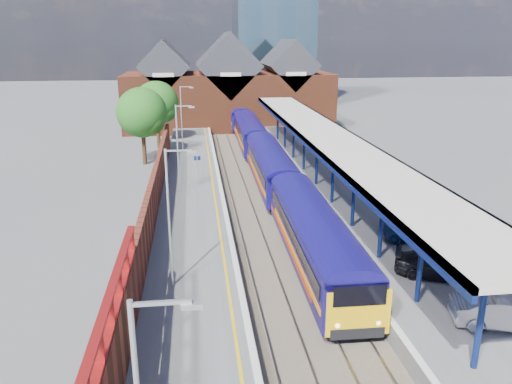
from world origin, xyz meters
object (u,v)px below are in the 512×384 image
at_px(lamp_post_c, 179,143).
at_px(train, 259,146).
at_px(parked_car_silver, 505,312).
at_px(platform_sign, 197,165).
at_px(lamp_post_d, 183,114).
at_px(lamp_post_b, 172,210).
at_px(parked_car_dark, 439,265).
at_px(parked_car_blue, 419,231).

bearing_deg(lamp_post_c, train, 56.63).
xyz_separation_m(lamp_post_c, parked_car_silver, (14.11, -21.53, -3.27)).
xyz_separation_m(lamp_post_c, platform_sign, (1.36, 2.00, -2.30)).
height_order(lamp_post_d, platform_sign, lamp_post_d).
height_order(lamp_post_b, lamp_post_c, same).
bearing_deg(parked_car_silver, parked_car_dark, 22.02).
bearing_deg(train, lamp_post_c, -123.37).
bearing_deg(lamp_post_b, parked_car_silver, -21.40).
distance_m(lamp_post_b, lamp_post_d, 32.00).
distance_m(lamp_post_d, platform_sign, 14.25).
distance_m(train, parked_car_silver, 34.04).
relative_size(train, lamp_post_c, 9.42).
bearing_deg(lamp_post_b, lamp_post_c, 90.00).
bearing_deg(train, lamp_post_b, -105.71).
relative_size(lamp_post_c, parked_car_dark, 1.56).
distance_m(train, parked_car_blue, 24.84).
relative_size(lamp_post_c, platform_sign, 2.80).
bearing_deg(parked_car_blue, lamp_post_c, 66.45).
height_order(train, platform_sign, platform_sign).
distance_m(lamp_post_c, lamp_post_d, 16.00).
bearing_deg(parked_car_blue, train, 31.56).
height_order(lamp_post_b, lamp_post_d, same).
xyz_separation_m(lamp_post_d, parked_car_blue, (14.62, -27.97, -3.40)).
xyz_separation_m(lamp_post_d, platform_sign, (1.36, -14.00, -2.30)).
distance_m(train, lamp_post_c, 14.57).
xyz_separation_m(lamp_post_b, parked_car_silver, (14.11, -5.53, -3.27)).
bearing_deg(lamp_post_c, platform_sign, 55.74).
height_order(parked_car_dark, parked_car_blue, parked_car_dark).
distance_m(lamp_post_b, parked_car_dark, 13.98).
distance_m(train, parked_car_dark, 29.24).
distance_m(lamp_post_b, platform_sign, 18.20).
bearing_deg(parked_car_silver, platform_sign, 43.81).
bearing_deg(parked_car_dark, platform_sign, 57.28).
bearing_deg(platform_sign, lamp_post_c, -124.26).
bearing_deg(lamp_post_c, lamp_post_b, -90.00).
bearing_deg(train, parked_car_silver, -79.42).
height_order(platform_sign, parked_car_dark, platform_sign).
height_order(lamp_post_c, parked_car_blue, lamp_post_c).
xyz_separation_m(lamp_post_c, parked_car_dark, (13.55, -16.75, -3.34)).
bearing_deg(parked_car_silver, lamp_post_b, 83.96).
distance_m(train, lamp_post_d, 9.30).
bearing_deg(parked_car_dark, lamp_post_c, 63.23).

